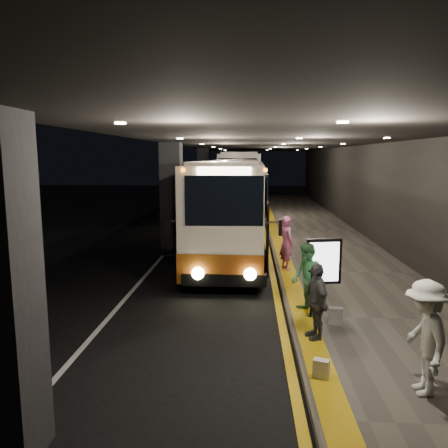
{
  "coord_description": "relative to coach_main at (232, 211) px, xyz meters",
  "views": [
    {
      "loc": [
        1.57,
        -13.0,
        3.85
      ],
      "look_at": [
        0.76,
        0.86,
        1.7
      ],
      "focal_mm": 35.0,
      "sensor_mm": 36.0,
      "label": 1
    }
  ],
  "objects": [
    {
      "name": "tactile_strip",
      "position": [
        1.95,
        0.87,
        -1.57
      ],
      "size": [
        0.5,
        50.0,
        0.01
      ],
      "primitive_type": "cube",
      "color": "gold",
      "rests_on": "sidewalk"
    },
    {
      "name": "stanchion_post",
      "position": [
        2.12,
        -7.35,
        -1.02
      ],
      "size": [
        0.05,
        0.05,
        1.11
      ],
      "primitive_type": "cylinder",
      "color": "black",
      "rests_on": "sidewalk"
    },
    {
      "name": "coach_second",
      "position": [
        -0.07,
        15.69,
        0.2
      ],
      "size": [
        2.83,
        12.8,
        4.02
      ],
      "rotation": [
        0.0,
        0.0,
        0.01
      ],
      "color": "beige",
      "rests_on": "ground"
    },
    {
      "name": "passenger_waiting_green",
      "position": [
        2.03,
        -7.1,
        -0.72
      ],
      "size": [
        0.74,
        0.94,
        1.71
      ],
      "primitive_type": "imported",
      "rotation": [
        0.0,
        0.0,
        -1.27
      ],
      "color": "#467E4D",
      "rests_on": "sidewalk"
    },
    {
      "name": "passenger_waiting_white",
      "position": [
        3.42,
        -10.53,
        -0.66
      ],
      "size": [
        0.6,
        1.21,
        1.83
      ],
      "primitive_type": "imported",
      "rotation": [
        0.0,
        0.0,
        -1.61
      ],
      "color": "silver",
      "rests_on": "sidewalk"
    },
    {
      "name": "passenger_waiting_grey",
      "position": [
        2.05,
        -8.52,
        -0.79
      ],
      "size": [
        0.69,
        1.02,
        1.58
      ],
      "primitive_type": "imported",
      "rotation": [
        0.0,
        0.0,
        -1.32
      ],
      "color": "#424145",
      "rests_on": "sidewalk"
    },
    {
      "name": "coach_third",
      "position": [
        -0.05,
        26.57,
        -0.0
      ],
      "size": [
        2.89,
        11.53,
        3.59
      ],
      "rotation": [
        0.0,
        0.0,
        -0.05
      ],
      "color": "beige",
      "rests_on": "ground"
    },
    {
      "name": "sidewalk",
      "position": [
        3.85,
        0.87,
        -1.65
      ],
      "size": [
        4.5,
        50.0,
        0.15
      ],
      "primitive_type": "cube",
      "color": "#514C44",
      "rests_on": "ground"
    },
    {
      "name": "coach_main",
      "position": [
        0.0,
        0.0,
        0.0
      ],
      "size": [
        2.61,
        11.6,
        3.6
      ],
      "rotation": [
        0.0,
        0.0,
        -0.02
      ],
      "color": "beige",
      "rests_on": "ground"
    },
    {
      "name": "support_columns",
      "position": [
        -2.4,
        -0.13,
        0.47
      ],
      "size": [
        0.8,
        24.8,
        4.4
      ],
      "color": "black",
      "rests_on": "ground"
    },
    {
      "name": "ground",
      "position": [
        -0.9,
        -4.13,
        -1.73
      ],
      "size": [
        90.0,
        90.0,
        0.0
      ],
      "primitive_type": "plane",
      "color": "black"
    },
    {
      "name": "info_sign",
      "position": [
        2.45,
        -6.93,
        -0.37
      ],
      "size": [
        0.85,
        0.25,
        1.79
      ],
      "rotation": [
        0.0,
        0.0,
        0.17
      ],
      "color": "black",
      "rests_on": "sidewalk"
    },
    {
      "name": "canopy",
      "position": [
        1.6,
        0.87,
        2.87
      ],
      "size": [
        9.0,
        50.0,
        0.4
      ],
      "primitive_type": "cube",
      "color": "black",
      "rests_on": "support_columns"
    },
    {
      "name": "terminal_wall",
      "position": [
        6.1,
        0.87,
        1.27
      ],
      "size": [
        0.1,
        50.0,
        6.0
      ],
      "primitive_type": "cube",
      "color": "black",
      "rests_on": "ground"
    },
    {
      "name": "bag_plain",
      "position": [
        1.9,
        -10.17,
        -1.41
      ],
      "size": [
        0.3,
        0.24,
        0.33
      ],
      "primitive_type": "cube",
      "rotation": [
        0.0,
        0.0,
        -0.36
      ],
      "color": "white",
      "rests_on": "sidewalk"
    },
    {
      "name": "lane_line_white",
      "position": [
        -2.7,
        0.87,
        -1.72
      ],
      "size": [
        0.12,
        50.0,
        0.01
      ],
      "primitive_type": "cube",
      "color": "silver",
      "rests_on": "ground"
    },
    {
      "name": "bag_polka",
      "position": [
        2.6,
        -7.74,
        -1.38
      ],
      "size": [
        0.33,
        0.17,
        0.39
      ],
      "primitive_type": "cube",
      "rotation": [
        0.0,
        0.0,
        -0.12
      ],
      "color": "black",
      "rests_on": "sidewalk"
    },
    {
      "name": "passenger_boarding",
      "position": [
        1.9,
        -2.97,
        -0.68
      ],
      "size": [
        0.66,
        0.77,
        1.79
      ],
      "primitive_type": "imported",
      "rotation": [
        0.0,
        0.0,
        1.99
      ],
      "color": "#D663A0",
      "rests_on": "sidewalk"
    },
    {
      "name": "kerb_stripe_yellow",
      "position": [
        1.45,
        0.87,
        -1.72
      ],
      "size": [
        0.18,
        50.0,
        0.01
      ],
      "primitive_type": "cube",
      "color": "gold",
      "rests_on": "ground"
    }
  ]
}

